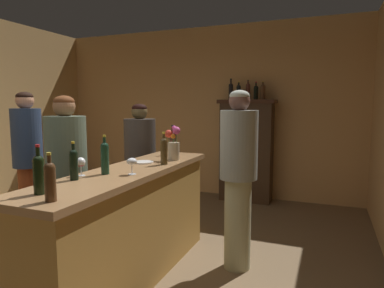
{
  "coord_description": "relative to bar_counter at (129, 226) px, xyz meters",
  "views": [
    {
      "loc": [
        2.07,
        -2.08,
        1.54
      ],
      "look_at": [
        0.87,
        0.9,
        1.17
      ],
      "focal_mm": 31.72,
      "sensor_mm": 36.0,
      "label": 1
    }
  ],
  "objects": [
    {
      "name": "patron_near_entrance",
      "position": [
        -1.43,
        0.27,
        0.43
      ],
      "size": [
        0.31,
        0.31,
        1.68
      ],
      "rotation": [
        0.0,
        0.0,
        -0.47
      ],
      "color": "brown",
      "rests_on": "ground"
    },
    {
      "name": "bartender",
      "position": [
        0.81,
        0.6,
        0.42
      ],
      "size": [
        0.35,
        0.35,
        1.67
      ],
      "rotation": [
        0.0,
        0.0,
        3.41
      ],
      "color": "#AAAD89",
      "rests_on": "ground"
    },
    {
      "name": "flower_arrangement",
      "position": [
        0.14,
        0.61,
        0.64
      ],
      "size": [
        0.16,
        0.12,
        0.34
      ],
      "color": "tan",
      "rests_on": "bar_counter"
    },
    {
      "name": "wine_bottle_rose",
      "position": [
        -0.06,
        -0.23,
        0.63
      ],
      "size": [
        0.06,
        0.06,
        0.31
      ],
      "color": "#173725",
      "rests_on": "bar_counter"
    },
    {
      "name": "display_bottle_midleft",
      "position": [
        0.21,
        2.89,
        1.25
      ],
      "size": [
        0.07,
        0.07,
        0.29
      ],
      "color": "black",
      "rests_on": "display_cabinet"
    },
    {
      "name": "display_bottle_center",
      "position": [
        0.36,
        2.89,
        1.26
      ],
      "size": [
        0.07,
        0.07,
        0.3
      ],
      "color": "#4E271E",
      "rests_on": "display_cabinet"
    },
    {
      "name": "wine_bottle_chardonnay",
      "position": [
        -0.06,
        -0.88,
        0.63
      ],
      "size": [
        0.07,
        0.07,
        0.31
      ],
      "color": "black",
      "rests_on": "bar_counter"
    },
    {
      "name": "display_cabinet",
      "position": [
        0.36,
        2.89,
        0.35
      ],
      "size": [
        0.89,
        0.39,
        1.62
      ],
      "color": "#3A2819",
      "rests_on": "ground"
    },
    {
      "name": "display_bottle_left",
      "position": [
        0.09,
        2.89,
        1.27
      ],
      "size": [
        0.07,
        0.07,
        0.33
      ],
      "color": "black",
      "rests_on": "display_cabinet"
    },
    {
      "name": "patron_tall",
      "position": [
        -0.79,
        0.14,
        0.39
      ],
      "size": [
        0.39,
        0.39,
        1.63
      ],
      "rotation": [
        0.0,
        0.0,
        -0.44
      ],
      "color": "maroon",
      "rests_on": "ground"
    },
    {
      "name": "bar_counter",
      "position": [
        0.0,
        0.0,
        0.0
      ],
      "size": [
        0.56,
        2.26,
        0.99
      ],
      "color": "#A97C3A",
      "rests_on": "ground"
    },
    {
      "name": "wine_glass_mid",
      "position": [
        -0.19,
        -0.35,
        0.59
      ],
      "size": [
        0.07,
        0.07,
        0.14
      ],
      "color": "white",
      "rests_on": "bar_counter"
    },
    {
      "name": "display_bottle_right",
      "position": [
        0.6,
        2.89,
        1.25
      ],
      "size": [
        0.08,
        0.08,
        0.28
      ],
      "color": "#4D301D",
      "rests_on": "display_cabinet"
    },
    {
      "name": "wine_bottle_pinot",
      "position": [
        0.17,
        0.34,
        0.63
      ],
      "size": [
        0.06,
        0.06,
        0.3
      ],
      "color": "#433419",
      "rests_on": "bar_counter"
    },
    {
      "name": "wine_bottle_syrah",
      "position": [
        -0.14,
        -0.49,
        0.62
      ],
      "size": [
        0.06,
        0.06,
        0.28
      ],
      "color": "black",
      "rests_on": "bar_counter"
    },
    {
      "name": "display_bottle_midright",
      "position": [
        0.49,
        2.89,
        1.24
      ],
      "size": [
        0.07,
        0.07,
        0.28
      ],
      "color": "black",
      "rests_on": "display_cabinet"
    },
    {
      "name": "cheese_plate",
      "position": [
        -0.05,
        0.35,
        0.5
      ],
      "size": [
        0.19,
        0.19,
        0.01
      ],
      "primitive_type": "cylinder",
      "color": "white",
      "rests_on": "bar_counter"
    },
    {
      "name": "wine_glass_front",
      "position": [
        0.14,
        -0.16,
        0.59
      ],
      "size": [
        0.08,
        0.08,
        0.13
      ],
      "color": "white",
      "rests_on": "bar_counter"
    },
    {
      "name": "floor",
      "position": [
        -0.51,
        -0.33,
        -0.5
      ],
      "size": [
        8.96,
        8.96,
        0.0
      ],
      "primitive_type": "plane",
      "color": "brown",
      "rests_on": "ground"
    },
    {
      "name": "wine_bottle_merlot",
      "position": [
        0.12,
        -0.98,
        0.62
      ],
      "size": [
        0.06,
        0.06,
        0.28
      ],
      "color": "#482F1A",
      "rests_on": "bar_counter"
    },
    {
      "name": "patron_in_navy",
      "position": [
        -0.61,
        1.23,
        0.34
      ],
      "size": [
        0.39,
        0.39,
        1.55
      ],
      "rotation": [
        0.0,
        0.0,
        -0.78
      ],
      "color": "gray",
      "rests_on": "ground"
    },
    {
      "name": "wine_bottle_malbec",
      "position": [
        -0.03,
        0.95,
        0.64
      ],
      "size": [
        0.08,
        0.08,
        0.33
      ],
      "color": "#41271E",
      "rests_on": "bar_counter"
    },
    {
      "name": "wall_back",
      "position": [
        -0.51,
        3.17,
        0.92
      ],
      "size": [
        5.42,
        0.12,
        2.85
      ],
      "primitive_type": "cube",
      "color": "tan",
      "rests_on": "ground"
    }
  ]
}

